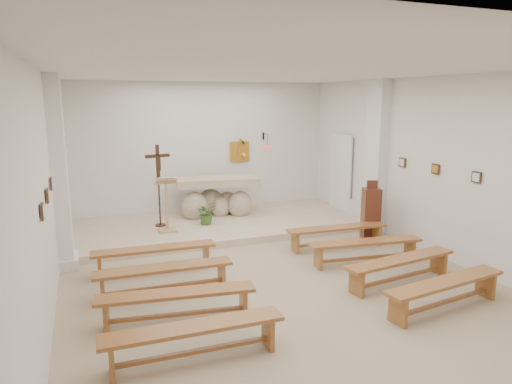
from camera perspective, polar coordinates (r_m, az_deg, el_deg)
name	(u,v)px	position (r m, az deg, el deg)	size (l,w,h in m)	color
ground	(276,280)	(8.01, 2.50, -10.96)	(7.00, 10.00, 0.00)	tan
wall_left	(45,196)	(6.93, -24.91, -0.50)	(0.02, 10.00, 3.50)	white
wall_right	(444,169)	(9.45, 22.45, 2.68)	(0.02, 10.00, 3.50)	white
wall_back	(202,149)	(12.21, -6.79, 5.32)	(7.00, 0.02, 3.50)	white
ceiling	(278,71)	(7.41, 2.74, 14.83)	(7.00, 10.00, 0.02)	silver
sanctuary_platform	(219,225)	(11.11, -4.69, -4.07)	(6.98, 3.00, 0.15)	beige
pilaster_left	(60,174)	(8.89, -23.34, 2.10)	(0.26, 0.55, 3.50)	white
pilaster_right	(376,157)	(10.90, 14.80, 4.27)	(0.26, 0.55, 3.50)	white
gold_wall_relief	(240,152)	(12.48, -2.06, 5.07)	(0.55, 0.04, 0.55)	gold
sanctuary_lamp	(267,146)	(12.48, 1.37, 5.81)	(0.11, 0.36, 0.44)	black
station_frame_left_front	(42,212)	(6.15, -25.16, -2.23)	(0.03, 0.20, 0.20)	#3D291A
station_frame_left_mid	(47,196)	(7.13, -24.63, -0.41)	(0.03, 0.20, 0.20)	#3D291A
station_frame_left_rear	(51,184)	(8.11, -24.23, 0.97)	(0.03, 0.20, 0.20)	#3D291A
station_frame_right_front	(476,177)	(8.88, 25.85, 1.68)	(0.03, 0.20, 0.20)	#3D291A
station_frame_right_mid	(436,169)	(9.58, 21.53, 2.69)	(0.03, 0.20, 0.20)	#3D291A
station_frame_right_rear	(402,162)	(10.33, 17.82, 3.54)	(0.03, 0.20, 0.20)	#3D291A
radiator_left	(64,242)	(9.90, -22.86, -5.78)	(0.10, 0.85, 0.52)	silver
radiator_right	(359,212)	(11.77, 12.69, -2.45)	(0.10, 0.85, 0.52)	silver
altar	(217,199)	(11.64, -4.93, -0.91)	(2.14, 1.07, 1.06)	beige
lectern	(167,204)	(10.30, -11.09, -1.51)	(0.46, 0.40, 1.26)	tan
crucifix_stand	(159,180)	(10.68, -12.08, 1.52)	(0.57, 0.25, 1.90)	#361F11
potted_plant	(206,213)	(10.84, -6.22, -2.62)	(0.48, 0.42, 0.54)	#395F26
donation_pedestal	(371,214)	(10.33, 14.15, -2.66)	(0.45, 0.45, 1.34)	#582419
bench_left_front	(154,253)	(8.45, -12.59, -7.51)	(2.19, 0.43, 0.46)	#9C632D
bench_right_front	(337,232)	(9.68, 10.11, -4.93)	(2.19, 0.48, 0.46)	#9C632D
bench_left_second	(164,273)	(7.50, -11.41, -9.95)	(2.19, 0.41, 0.46)	#9C632D
bench_right_second	(365,246)	(8.86, 13.51, -6.64)	(2.20, 0.62, 0.46)	#9C632D
bench_left_third	(177,299)	(6.58, -9.87, -13.09)	(2.20, 0.63, 0.46)	#9C632D
bench_right_third	(400,265)	(8.09, 17.61, -8.65)	(2.20, 0.64, 0.46)	#9C632D
bench_left_fourth	(194,334)	(5.68, -7.77, -17.22)	(2.18, 0.39, 0.46)	#9C632D
bench_right_fourth	(445,288)	(7.39, 22.59, -11.01)	(2.20, 0.63, 0.46)	#9C632D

